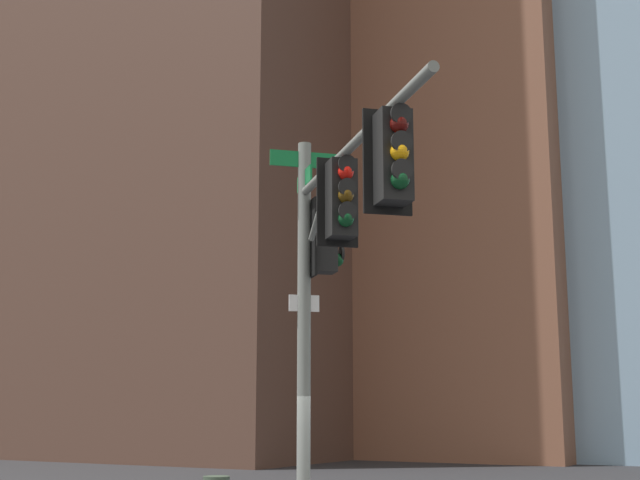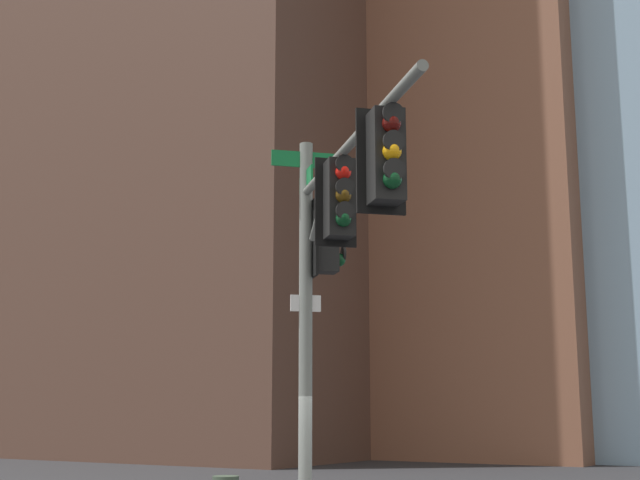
% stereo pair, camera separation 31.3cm
% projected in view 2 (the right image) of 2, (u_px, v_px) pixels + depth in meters
% --- Properties ---
extents(signal_pole_assembly, '(4.12, 4.02, 6.24)m').
position_uv_depth(signal_pole_assembly, '(334.00, 243.00, 11.63)').
color(signal_pole_assembly, slate).
rests_on(signal_pole_assembly, ground_plane).
extents(building_brick_nearside, '(26.13, 21.40, 55.00)m').
position_uv_depth(building_brick_nearside, '(255.00, 9.00, 56.44)').
color(building_brick_nearside, '#4C3328').
rests_on(building_brick_nearside, ground_plane).
extents(building_brick_midblock, '(16.48, 18.20, 48.63)m').
position_uv_depth(building_brick_midblock, '(445.00, 35.00, 52.70)').
color(building_brick_midblock, brown).
rests_on(building_brick_midblock, ground_plane).
extents(building_brick_farside, '(23.81, 15.91, 33.43)m').
position_uv_depth(building_brick_farside, '(96.00, 234.00, 73.61)').
color(building_brick_farside, '#4C3328').
rests_on(building_brick_farside, ground_plane).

